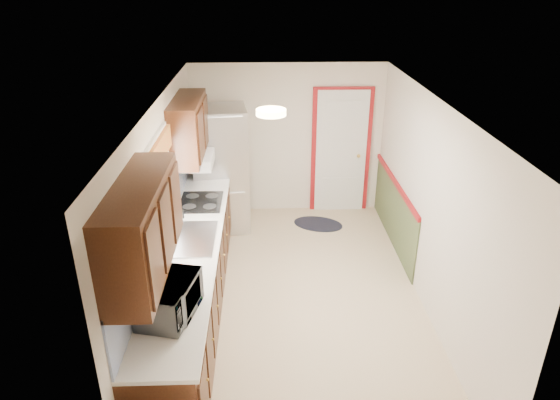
{
  "coord_description": "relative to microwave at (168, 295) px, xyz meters",
  "views": [
    {
      "loc": [
        -0.37,
        -5.05,
        3.64
      ],
      "look_at": [
        -0.19,
        0.34,
        1.15
      ],
      "focal_mm": 32.0,
      "sensor_mm": 36.0,
      "label": 1
    }
  ],
  "objects": [
    {
      "name": "microwave",
      "position": [
        0.0,
        0.0,
        0.0
      ],
      "size": [
        0.46,
        0.66,
        0.41
      ],
      "primitive_type": "imported",
      "rotation": [
        0.0,
        0.0,
        1.35
      ],
      "color": "white",
      "rests_on": "kitchen_run"
    },
    {
      "name": "refrigerator",
      "position": [
        0.18,
        3.45,
        -0.21
      ],
      "size": [
        0.86,
        0.82,
        1.87
      ],
      "rotation": [
        0.0,
        0.0,
        0.12
      ],
      "color": "#B7B7BC",
      "rests_on": "ground"
    },
    {
      "name": "ceiling_fixture",
      "position": [
        0.9,
        1.33,
        1.22
      ],
      "size": [
        0.3,
        0.3,
        0.06
      ],
      "primitive_type": "cylinder",
      "color": "#FFD88C",
      "rests_on": "room_shell"
    },
    {
      "name": "back_wall_trim",
      "position": [
        2.19,
        3.75,
        -0.25
      ],
      "size": [
        1.12,
        2.3,
        2.08
      ],
      "color": "maroon",
      "rests_on": "ground"
    },
    {
      "name": "room_shell",
      "position": [
        1.2,
        1.53,
        0.06
      ],
      "size": [
        3.2,
        5.2,
        2.52
      ],
      "color": "beige",
      "rests_on": "ground"
    },
    {
      "name": "cooktop",
      "position": [
        0.01,
        2.28,
        -0.19
      ],
      "size": [
        0.53,
        0.64,
        0.02
      ],
      "primitive_type": "cube",
      "color": "black",
      "rests_on": "kitchen_run"
    },
    {
      "name": "kitchen_run",
      "position": [
        -0.04,
        1.24,
        -0.33
      ],
      "size": [
        0.63,
        4.0,
        2.2
      ],
      "color": "#35180C",
      "rests_on": "ground"
    },
    {
      "name": "rug",
      "position": [
        1.66,
        3.43,
        -1.14
      ],
      "size": [
        0.89,
        0.73,
        0.01
      ],
      "primitive_type": "ellipsoid",
      "rotation": [
        0.0,
        0.0,
        -0.34
      ],
      "color": "black",
      "rests_on": "ground"
    }
  ]
}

